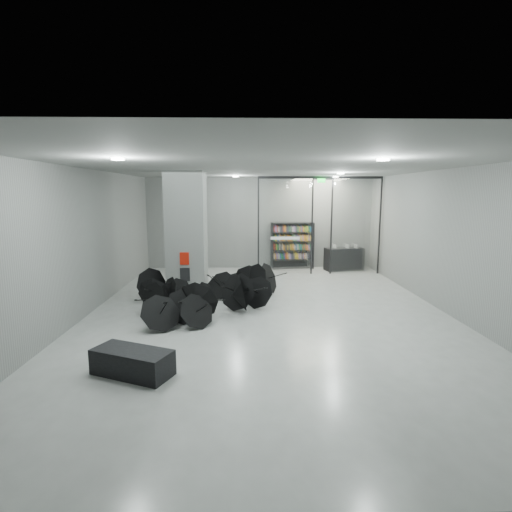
{
  "coord_description": "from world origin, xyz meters",
  "views": [
    {
      "loc": [
        -0.61,
        -10.65,
        3.35
      ],
      "look_at": [
        -0.3,
        1.5,
        1.4
      ],
      "focal_mm": 27.82,
      "sensor_mm": 36.0,
      "label": 1
    }
  ],
  "objects_px": {
    "bench": "(132,362)",
    "shop_counter": "(344,259)",
    "bookshelf": "(292,246)",
    "umbrella_cluster": "(211,298)",
    "column": "(187,235)"
  },
  "relations": [
    {
      "from": "shop_counter",
      "to": "umbrella_cluster",
      "type": "bearing_deg",
      "value": -146.4
    },
    {
      "from": "umbrella_cluster",
      "to": "column",
      "type": "bearing_deg",
      "value": 121.52
    },
    {
      "from": "bench",
      "to": "shop_counter",
      "type": "distance_m",
      "value": 11.79
    },
    {
      "from": "bench",
      "to": "bookshelf",
      "type": "height_order",
      "value": "bookshelf"
    },
    {
      "from": "column",
      "to": "umbrella_cluster",
      "type": "distance_m",
      "value": 2.36
    },
    {
      "from": "column",
      "to": "shop_counter",
      "type": "xyz_separation_m",
      "value": [
        6.16,
        4.26,
        -1.51
      ]
    },
    {
      "from": "bench",
      "to": "umbrella_cluster",
      "type": "distance_m",
      "value": 4.39
    },
    {
      "from": "column",
      "to": "bookshelf",
      "type": "distance_m",
      "value": 6.25
    },
    {
      "from": "bookshelf",
      "to": "column",
      "type": "bearing_deg",
      "value": -137.95
    },
    {
      "from": "bookshelf",
      "to": "umbrella_cluster",
      "type": "relative_size",
      "value": 0.41
    },
    {
      "from": "column",
      "to": "bench",
      "type": "distance_m",
      "value": 5.92
    },
    {
      "from": "column",
      "to": "shop_counter",
      "type": "relative_size",
      "value": 2.45
    },
    {
      "from": "column",
      "to": "bench",
      "type": "height_order",
      "value": "column"
    },
    {
      "from": "bench",
      "to": "bookshelf",
      "type": "relative_size",
      "value": 0.73
    },
    {
      "from": "column",
      "to": "bookshelf",
      "type": "xyz_separation_m",
      "value": [
        3.95,
        4.75,
        -0.98
      ]
    }
  ]
}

